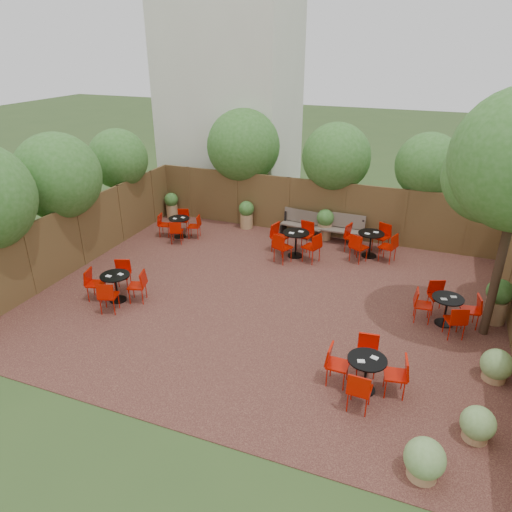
% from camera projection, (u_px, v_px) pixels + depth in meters
% --- Properties ---
extents(ground, '(80.00, 80.00, 0.00)m').
position_uv_depth(ground, '(266.00, 299.00, 12.72)').
color(ground, '#354F23').
rests_on(ground, ground).
extents(courtyard_paving, '(12.00, 10.00, 0.02)m').
position_uv_depth(courtyard_paving, '(266.00, 299.00, 12.72)').
color(courtyard_paving, '#3D1B19').
rests_on(courtyard_paving, ground).
extents(fence_back, '(12.00, 0.08, 2.00)m').
position_uv_depth(fence_back, '(315.00, 208.00, 16.53)').
color(fence_back, brown).
rests_on(fence_back, ground).
extents(fence_left, '(0.08, 10.00, 2.00)m').
position_uv_depth(fence_left, '(81.00, 235.00, 14.28)').
color(fence_left, brown).
rests_on(fence_left, ground).
extents(neighbour_building, '(5.00, 4.00, 8.00)m').
position_uv_depth(neighbour_building, '(231.00, 103.00, 19.28)').
color(neighbour_building, silver).
rests_on(neighbour_building, ground).
extents(overhang_foliage, '(15.63, 10.93, 2.77)m').
position_uv_depth(overhang_foliage, '(204.00, 169.00, 14.55)').
color(overhang_foliage, '#306320').
rests_on(overhang_foliage, ground).
extents(park_bench_left, '(1.55, 0.69, 0.93)m').
position_uv_depth(park_bench_left, '(303.00, 224.00, 16.53)').
color(park_bench_left, brown).
rests_on(park_bench_left, courtyard_paving).
extents(park_bench_right, '(1.60, 0.53, 0.99)m').
position_uv_depth(park_bench_right, '(341.00, 228.00, 16.08)').
color(park_bench_right, brown).
rests_on(park_bench_right, courtyard_paving).
extents(bistro_tables, '(10.36, 8.13, 0.95)m').
position_uv_depth(bistro_tables, '(292.00, 269.00, 13.36)').
color(bistro_tables, black).
rests_on(bistro_tables, courtyard_paving).
extents(planters, '(11.88, 4.28, 1.14)m').
position_uv_depth(planters, '(310.00, 234.00, 15.37)').
color(planters, '#9E794F').
rests_on(planters, courtyard_paving).
extents(low_shrubs, '(1.87, 3.66, 0.71)m').
position_uv_depth(low_shrubs, '(467.00, 414.00, 8.37)').
color(low_shrubs, '#9E794F').
rests_on(low_shrubs, courtyard_paving).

